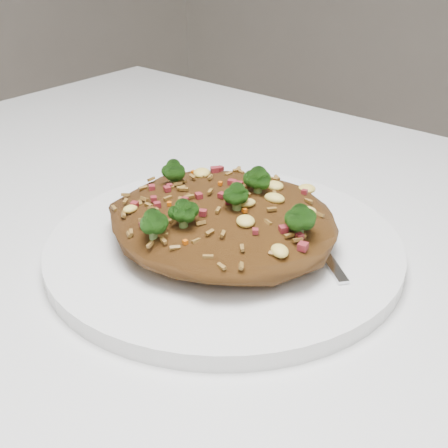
# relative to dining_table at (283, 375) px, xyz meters

# --- Properties ---
(dining_table) EXTENTS (1.20, 0.80, 0.75)m
(dining_table) POSITION_rel_dining_table_xyz_m (0.00, 0.00, 0.00)
(dining_table) COLOR silver
(dining_table) RESTS_ON ground
(plate) EXTENTS (0.30, 0.30, 0.01)m
(plate) POSITION_rel_dining_table_xyz_m (-0.07, 0.00, 0.10)
(plate) COLOR white
(plate) RESTS_ON dining_table
(fried_rice) EXTENTS (0.20, 0.18, 0.06)m
(fried_rice) POSITION_rel_dining_table_xyz_m (-0.07, 0.00, 0.13)
(fried_rice) COLOR brown
(fried_rice) RESTS_ON plate
(fork) EXTENTS (0.14, 0.11, 0.00)m
(fork) POSITION_rel_dining_table_xyz_m (-0.01, 0.05, 0.11)
(fork) COLOR silver
(fork) RESTS_ON plate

